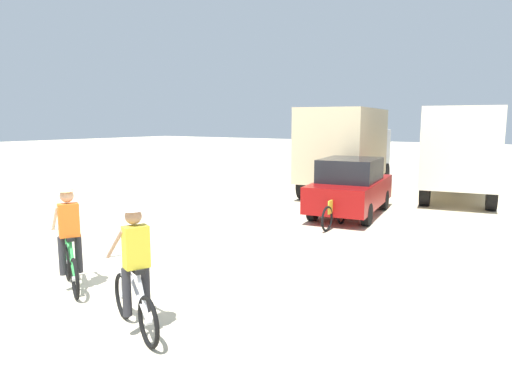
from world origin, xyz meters
name	(u,v)px	position (x,y,z in m)	size (l,w,h in m)	color
ground_plane	(118,278)	(0.00, 0.00, 0.00)	(120.00, 120.00, 0.00)	beige
box_truck_tan_camper	(348,146)	(-0.72, 12.07, 1.87)	(3.35, 7.03, 3.35)	#CCB78E
box_truck_cream_rv	(461,148)	(3.33, 13.20, 1.87)	(3.45, 7.05, 3.35)	beige
sedan_parked	(351,187)	(1.24, 7.83, 0.88)	(2.38, 4.42, 1.76)	maroon
cyclist_orange_shirt	(69,242)	(-0.17, -0.83, 0.85)	(1.57, 0.87, 1.82)	black
cyclist_cowboy_hat	(135,274)	(2.02, -1.30, 0.85)	(1.62, 0.78, 1.82)	black
bicycle_spare	(335,213)	(1.57, 6.01, 0.40)	(0.50, 1.73, 0.97)	black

